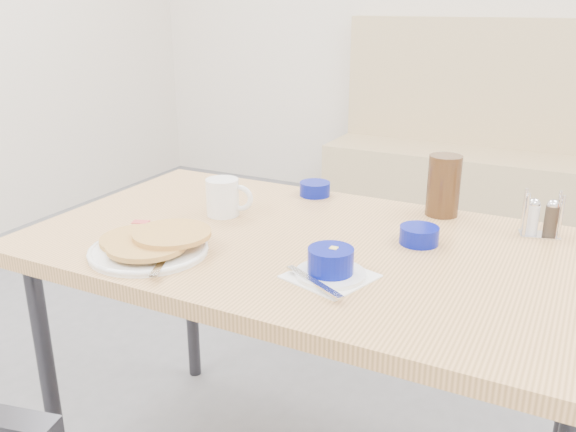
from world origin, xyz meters
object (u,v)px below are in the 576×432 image
at_px(amber_tumbler, 444,186).
at_px(condiment_caddy, 541,221).
at_px(coffee_mug, 224,197).
at_px(creamer_bowl, 315,189).
at_px(pancake_plate, 151,245).
at_px(dining_table, 312,264).
at_px(booth_bench, 485,166).
at_px(grits_setting, 330,265).
at_px(butter_bowl, 419,235).

height_order(amber_tumbler, condiment_caddy, amber_tumbler).
distance_m(coffee_mug, condiment_caddy, 0.82).
bearing_deg(coffee_mug, creamer_bowl, 61.83).
height_order(pancake_plate, coffee_mug, coffee_mug).
xyz_separation_m(pancake_plate, amber_tumbler, (0.54, 0.58, 0.06)).
xyz_separation_m(coffee_mug, amber_tumbler, (0.53, 0.27, 0.03)).
height_order(dining_table, creamer_bowl, creamer_bowl).
relative_size(booth_bench, coffee_mug, 14.58).
height_order(grits_setting, amber_tumbler, amber_tumbler).
height_order(dining_table, amber_tumbler, amber_tumbler).
distance_m(booth_bench, coffee_mug, 2.53).
bearing_deg(grits_setting, coffee_mug, 150.47).
xyz_separation_m(dining_table, amber_tumbler, (0.23, 0.34, 0.15)).
relative_size(booth_bench, grits_setting, 8.95).
bearing_deg(amber_tumbler, pancake_plate, -132.96).
xyz_separation_m(dining_table, condiment_caddy, (0.49, 0.29, 0.10)).
distance_m(dining_table, amber_tumbler, 0.44).
bearing_deg(condiment_caddy, coffee_mug, -178.16).
xyz_separation_m(coffee_mug, condiment_caddy, (0.79, 0.23, -0.01)).
xyz_separation_m(butter_bowl, amber_tumbler, (-0.00, 0.23, 0.06)).
relative_size(pancake_plate, condiment_caddy, 2.41).
bearing_deg(grits_setting, amber_tumbler, 77.62).
bearing_deg(amber_tumbler, condiment_caddy, -10.04).
bearing_deg(grits_setting, creamer_bowl, 118.01).
xyz_separation_m(booth_bench, coffee_mug, (-0.30, -2.47, 0.46)).
distance_m(booth_bench, butter_bowl, 2.48).
height_order(dining_table, pancake_plate, pancake_plate).
height_order(coffee_mug, creamer_bowl, coffee_mug).
height_order(creamer_bowl, condiment_caddy, condiment_caddy).
relative_size(dining_table, pancake_plate, 5.10).
bearing_deg(butter_bowl, dining_table, -156.00).
bearing_deg(creamer_bowl, amber_tumbler, 0.00).
relative_size(booth_bench, creamer_bowl, 20.80).
bearing_deg(creamer_bowl, dining_table, -66.28).
bearing_deg(pancake_plate, amber_tumbler, 47.04).
relative_size(pancake_plate, butter_bowl, 2.91).
bearing_deg(butter_bowl, amber_tumbler, 90.70).
bearing_deg(grits_setting, pancake_plate, -171.03).
height_order(pancake_plate, amber_tumbler, amber_tumbler).
bearing_deg(condiment_caddy, grits_setting, -142.83).
height_order(pancake_plate, butter_bowl, pancake_plate).
relative_size(booth_bench, pancake_plate, 6.92).
distance_m(creamer_bowl, condiment_caddy, 0.64).
distance_m(butter_bowl, amber_tumbler, 0.24).
distance_m(dining_table, condiment_caddy, 0.58).
xyz_separation_m(dining_table, butter_bowl, (0.24, 0.11, 0.08)).
relative_size(dining_table, creamer_bowl, 15.32).
bearing_deg(dining_table, amber_tumbler, 55.53).
bearing_deg(butter_bowl, pancake_plate, -147.65).
distance_m(coffee_mug, amber_tumbler, 0.60).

